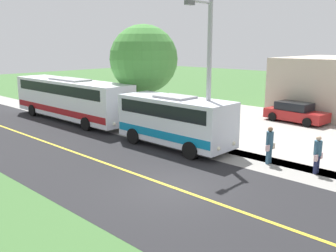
# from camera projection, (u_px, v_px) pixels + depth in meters

# --- Properties ---
(ground_plane) EXTENTS (120.00, 120.00, 0.00)m
(ground_plane) POSITION_uv_depth(u_px,v_px,m) (172.00, 187.00, 14.80)
(ground_plane) COLOR #3D6633
(road_surface) EXTENTS (8.00, 100.00, 0.01)m
(road_surface) POSITION_uv_depth(u_px,v_px,m) (172.00, 187.00, 14.80)
(road_surface) COLOR black
(road_surface) RESTS_ON ground
(sidewalk) EXTENTS (2.40, 100.00, 0.01)m
(sidewalk) POSITION_uv_depth(u_px,v_px,m) (243.00, 159.00, 18.48)
(sidewalk) COLOR gray
(sidewalk) RESTS_ON ground
(road_centre_line) EXTENTS (0.16, 100.00, 0.00)m
(road_centre_line) POSITION_uv_depth(u_px,v_px,m) (172.00, 187.00, 14.80)
(road_centre_line) COLOR gold
(road_centre_line) RESTS_ON ground
(shuttle_bus_front) EXTENTS (2.61, 6.95, 2.86)m
(shuttle_bus_front) POSITION_uv_depth(u_px,v_px,m) (175.00, 119.00, 20.29)
(shuttle_bus_front) COLOR silver
(shuttle_bus_front) RESTS_ON ground
(transit_bus_rear) EXTENTS (2.72, 11.94, 3.11)m
(transit_bus_rear) POSITION_uv_depth(u_px,v_px,m) (71.00, 98.00, 27.33)
(transit_bus_rear) COLOR white
(transit_bus_rear) RESTS_ON ground
(pedestrian_with_bags) EXTENTS (0.72, 0.34, 1.71)m
(pedestrian_with_bags) POSITION_uv_depth(u_px,v_px,m) (318.00, 153.00, 16.21)
(pedestrian_with_bags) COLOR #1E2347
(pedestrian_with_bags) RESTS_ON ground
(pedestrian_waiting) EXTENTS (0.72, 0.34, 1.80)m
(pedestrian_waiting) POSITION_uv_depth(u_px,v_px,m) (270.00, 144.00, 17.54)
(pedestrian_waiting) COLOR #335972
(pedestrian_waiting) RESTS_ON ground
(street_light_pole) EXTENTS (1.97, 0.24, 7.71)m
(street_light_pole) POSITION_uv_depth(u_px,v_px,m) (208.00, 71.00, 18.72)
(street_light_pole) COLOR #9E9EA3
(street_light_pole) RESTS_ON ground
(parked_car_near) EXTENTS (2.30, 4.54, 1.45)m
(parked_car_near) POSITION_uv_depth(u_px,v_px,m) (296.00, 113.00, 26.91)
(parked_car_near) COLOR #A51E1E
(parked_car_near) RESTS_ON ground
(tree_curbside) EXTENTS (4.70, 4.70, 6.92)m
(tree_curbside) POSITION_uv_depth(u_px,v_px,m) (144.00, 59.00, 25.45)
(tree_curbside) COLOR #4C3826
(tree_curbside) RESTS_ON ground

